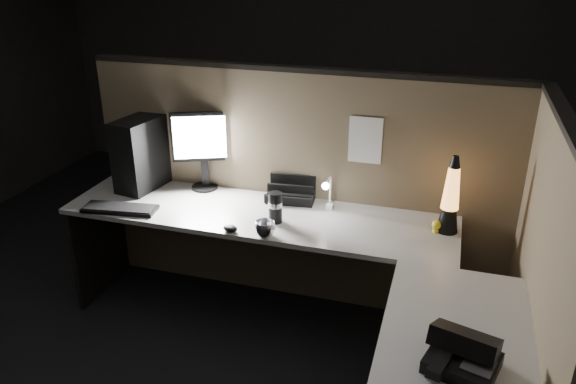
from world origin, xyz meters
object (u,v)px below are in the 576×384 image
(pc_tower, at_px, (145,152))
(monitor, at_px, (203,143))
(lava_lamp, at_px, (450,201))
(keyboard, at_px, (120,209))
(desk_phone, at_px, (462,354))

(pc_tower, relative_size, monitor, 0.91)
(monitor, distance_m, lava_lamp, 1.54)
(monitor, relative_size, keyboard, 1.15)
(monitor, xyz_separation_m, keyboard, (-0.34, -0.47, -0.29))
(pc_tower, bearing_deg, lava_lamp, 5.93)
(lava_lamp, relative_size, desk_phone, 1.47)
(pc_tower, xyz_separation_m, keyboard, (0.04, -0.40, -0.22))
(monitor, height_order, keyboard, monitor)
(monitor, bearing_deg, desk_phone, -61.49)
(lava_lamp, bearing_deg, keyboard, -170.92)
(monitor, distance_m, desk_phone, 2.07)
(monitor, height_order, desk_phone, monitor)
(monitor, height_order, lava_lamp, monitor)
(keyboard, height_order, lava_lamp, lava_lamp)
(pc_tower, distance_m, keyboard, 0.46)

